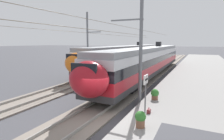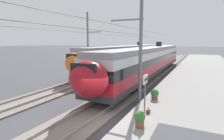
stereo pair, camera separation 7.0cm
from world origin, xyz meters
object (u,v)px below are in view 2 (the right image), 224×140
(platform_sign, at_px, (145,86))
(potted_plant_platform_edge, at_px, (155,94))
(catenary_mast_mid, at_px, (138,48))
(catenary_mast_far_side, at_px, (89,44))
(handbag_near_sign, at_px, (148,111))
(train_far_track, at_px, (130,55))
(potted_plant_by_shelter, at_px, (140,118))
(train_near_platform, at_px, (150,59))

(platform_sign, xyz_separation_m, potted_plant_platform_edge, (3.20, 0.16, -1.29))
(catenary_mast_mid, xyz_separation_m, catenary_mast_far_side, (8.22, 9.40, 0.20))
(catenary_mast_far_side, bearing_deg, catenary_mast_mid, -131.17)
(catenary_mast_mid, height_order, platform_sign, catenary_mast_mid)
(handbag_near_sign, bearing_deg, train_far_track, 22.74)
(train_far_track, bearing_deg, catenary_mast_mid, -158.41)
(platform_sign, distance_m, handbag_near_sign, 1.66)
(catenary_mast_far_side, distance_m, potted_plant_platform_edge, 13.64)
(catenary_mast_far_side, xyz_separation_m, handbag_near_sign, (-10.58, -10.85, -3.81))
(catenary_mast_mid, distance_m, potted_plant_platform_edge, 3.54)
(potted_plant_platform_edge, xyz_separation_m, potted_plant_by_shelter, (-4.72, -0.35, 0.03))
(platform_sign, distance_m, potted_plant_by_shelter, 1.98)
(train_near_platform, relative_size, handbag_near_sign, 87.87)
(train_far_track, height_order, potted_plant_by_shelter, train_far_track)
(train_far_track, relative_size, handbag_near_sign, 95.43)
(train_near_platform, relative_size, platform_sign, 13.46)
(train_near_platform, relative_size, catenary_mast_mid, 0.64)
(catenary_mast_mid, xyz_separation_m, platform_sign, (-2.83, -1.35, -2.02))
(catenary_mast_far_side, xyz_separation_m, platform_sign, (-11.05, -10.75, -2.22))
(handbag_near_sign, relative_size, potted_plant_by_shelter, 0.44)
(handbag_near_sign, bearing_deg, catenary_mast_far_side, 45.72)
(platform_sign, xyz_separation_m, potted_plant_by_shelter, (-1.52, -0.19, -1.25))
(train_far_track, relative_size, platform_sign, 14.61)
(train_near_platform, height_order, catenary_mast_far_side, catenary_mast_far_side)
(train_far_track, xyz_separation_m, handbag_near_sign, (-21.84, -9.15, -1.74))
(platform_sign, height_order, potted_plant_by_shelter, platform_sign)
(catenary_mast_far_side, bearing_deg, handbag_near_sign, -134.28)
(platform_sign, height_order, potted_plant_platform_edge, platform_sign)
(potted_plant_by_shelter, bearing_deg, catenary_mast_far_side, 41.04)
(catenary_mast_mid, height_order, potted_plant_platform_edge, catenary_mast_mid)
(platform_sign, bearing_deg, train_near_platform, 13.03)
(catenary_mast_mid, height_order, potted_plant_by_shelter, catenary_mast_mid)
(potted_plant_by_shelter, bearing_deg, train_near_platform, 12.48)
(train_near_platform, distance_m, catenary_mast_far_side, 8.39)
(train_near_platform, bearing_deg, handbag_near_sign, -166.15)
(train_far_track, relative_size, potted_plant_platform_edge, 44.16)
(handbag_near_sign, distance_m, potted_plant_platform_edge, 2.76)
(train_far_track, height_order, platform_sign, train_far_track)
(platform_sign, xyz_separation_m, handbag_near_sign, (0.47, -0.10, -1.59))
(train_far_track, distance_m, potted_plant_by_shelter, 25.59)
(train_far_track, distance_m, handbag_near_sign, 23.74)
(handbag_near_sign, bearing_deg, catenary_mast_mid, 31.54)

